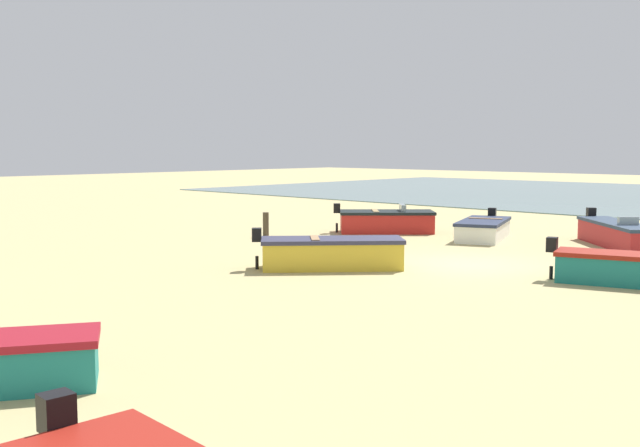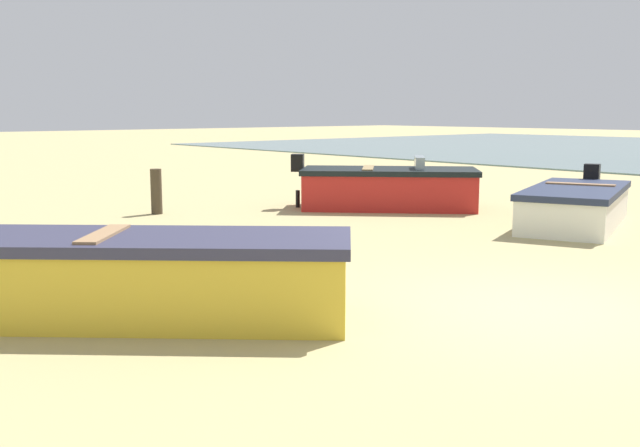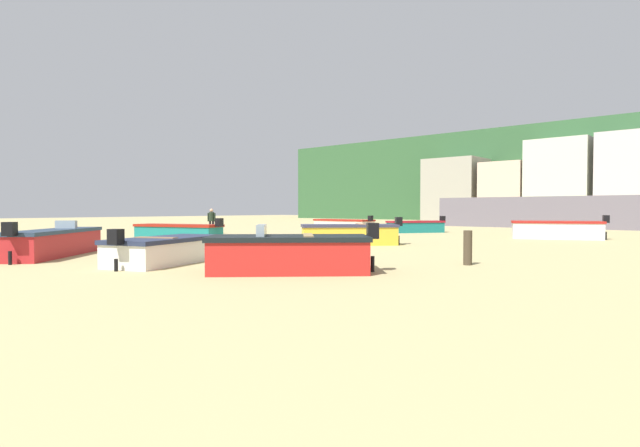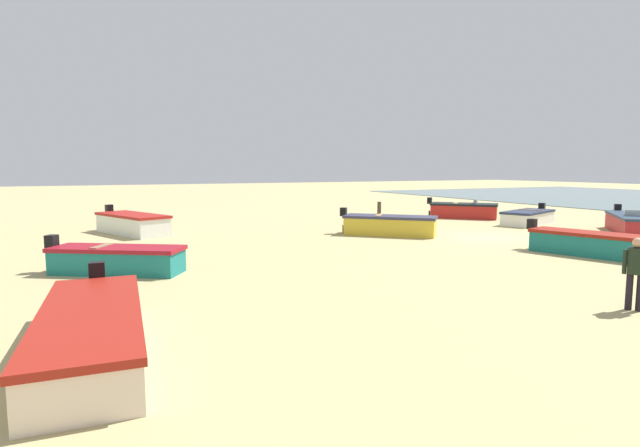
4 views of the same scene
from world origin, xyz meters
name	(u,v)px [view 1 (image 1 of 4)]	position (x,y,z in m)	size (l,w,h in m)	color
ground_plane	(466,264)	(0.00, 0.00, 0.00)	(160.00, 160.00, 0.00)	tan
boat_red_1	(617,234)	(-1.80, -7.27, 0.47)	(4.35, 4.45, 1.23)	#B12124
boat_white_5	(483,229)	(2.99, -5.98, 0.39)	(2.91, 4.20, 1.09)	white
boat_red_6	(386,221)	(7.19, -5.10, 0.48)	(4.08, 4.02, 1.24)	red
boat_yellow_7	(331,253)	(2.51, 3.45, 0.47)	(3.94, 4.07, 1.24)	gold
mooring_post_near_water	(266,224)	(9.88, -0.60, 0.49)	(0.24, 0.24, 0.99)	#423728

